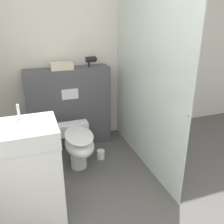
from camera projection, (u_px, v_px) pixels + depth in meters
The scene contains 8 objects.
wall_back at pixel (91, 55), 3.55m from camera, with size 8.00×0.06×2.50m.
partition_panel at pixel (69, 108), 3.52m from camera, with size 1.14×0.29×1.13m.
shower_glass at pixel (145, 84), 2.94m from camera, with size 0.04×1.81×2.07m.
toilet at pixel (78, 144), 3.02m from camera, with size 0.37×0.67×0.51m.
sink_vanity at pixel (28, 175), 2.21m from camera, with size 0.58×0.47×1.12m.
hair_drier at pixel (91, 60), 3.37m from camera, with size 0.17×0.08×0.14m.
folded_towel at pixel (62, 66), 3.25m from camera, with size 0.29×0.20×0.08m.
spare_toilet_roll at pixel (101, 154), 3.33m from camera, with size 0.10×0.10×0.12m.
Camera 1 is at (-0.92, -1.21, 1.86)m, focal length 40.00 mm.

